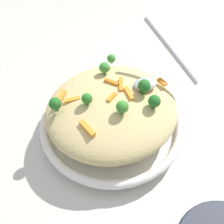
% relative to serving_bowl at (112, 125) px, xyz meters
% --- Properties ---
extents(ground_plane, '(2.40, 2.40, 0.00)m').
position_rel_serving_bowl_xyz_m(ground_plane, '(0.00, 0.00, -0.02)').
color(ground_plane, beige).
extents(serving_bowl, '(0.34, 0.34, 0.04)m').
position_rel_serving_bowl_xyz_m(serving_bowl, '(0.00, 0.00, 0.00)').
color(serving_bowl, white).
rests_on(serving_bowl, ground_plane).
extents(pasta_mound, '(0.30, 0.28, 0.08)m').
position_rel_serving_bowl_xyz_m(pasta_mound, '(0.00, 0.00, 0.05)').
color(pasta_mound, '#D1BA7A').
rests_on(pasta_mound, serving_bowl).
extents(carrot_piece_0, '(0.03, 0.02, 0.01)m').
position_rel_serving_bowl_xyz_m(carrot_piece_0, '(0.00, -0.00, 0.10)').
color(carrot_piece_0, orange).
rests_on(carrot_piece_0, pasta_mound).
extents(carrot_piece_1, '(0.01, 0.04, 0.01)m').
position_rel_serving_bowl_xyz_m(carrot_piece_1, '(0.04, -0.01, 0.09)').
color(carrot_piece_1, orange).
rests_on(carrot_piece_1, pasta_mound).
extents(carrot_piece_2, '(0.01, 0.03, 0.01)m').
position_rel_serving_bowl_xyz_m(carrot_piece_2, '(0.12, -0.01, 0.09)').
color(carrot_piece_2, orange).
rests_on(carrot_piece_2, pasta_mound).
extents(carrot_piece_3, '(0.04, 0.04, 0.01)m').
position_rel_serving_bowl_xyz_m(carrot_piece_3, '(-0.09, 0.06, 0.09)').
color(carrot_piece_3, orange).
rests_on(carrot_piece_3, pasta_mound).
extents(carrot_piece_4, '(0.03, 0.02, 0.01)m').
position_rel_serving_bowl_xyz_m(carrot_piece_4, '(-0.07, 0.04, 0.09)').
color(carrot_piece_4, orange).
rests_on(carrot_piece_4, pasta_mound).
extents(carrot_piece_5, '(0.03, 0.04, 0.01)m').
position_rel_serving_bowl_xyz_m(carrot_piece_5, '(0.04, 0.03, 0.09)').
color(carrot_piece_5, orange).
rests_on(carrot_piece_5, pasta_mound).
extents(carrot_piece_6, '(0.02, 0.03, 0.01)m').
position_rel_serving_bowl_xyz_m(carrot_piece_6, '(0.02, 0.04, 0.09)').
color(carrot_piece_6, orange).
rests_on(carrot_piece_6, pasta_mound).
extents(carrot_piece_7, '(0.02, 0.04, 0.01)m').
position_rel_serving_bowl_xyz_m(carrot_piece_7, '(-0.08, -0.05, 0.09)').
color(carrot_piece_7, orange).
rests_on(carrot_piece_7, pasta_mound).
extents(broccoli_floret_0, '(0.02, 0.02, 0.03)m').
position_rel_serving_bowl_xyz_m(broccoli_floret_0, '(-0.05, 0.01, 0.11)').
color(broccoli_floret_0, '#296820').
rests_on(broccoli_floret_0, pasta_mound).
extents(broccoli_floret_1, '(0.02, 0.02, 0.03)m').
position_rel_serving_bowl_xyz_m(broccoli_floret_1, '(0.02, 0.08, 0.10)').
color(broccoli_floret_1, '#377928').
rests_on(broccoli_floret_1, pasta_mound).
extents(broccoli_floret_2, '(0.03, 0.03, 0.03)m').
position_rel_serving_bowl_xyz_m(broccoli_floret_2, '(-0.11, 0.03, 0.10)').
color(broccoli_floret_2, '#205B1C').
rests_on(broccoli_floret_2, pasta_mound).
extents(broccoli_floret_3, '(0.03, 0.03, 0.03)m').
position_rel_serving_bowl_xyz_m(broccoli_floret_3, '(0.00, -0.04, 0.11)').
color(broccoli_floret_3, '#377928').
rests_on(broccoli_floret_3, pasta_mound).
extents(broccoli_floret_4, '(0.03, 0.03, 0.03)m').
position_rel_serving_bowl_xyz_m(broccoli_floret_4, '(0.07, -0.06, 0.10)').
color(broccoli_floret_4, '#205B1C').
rests_on(broccoli_floret_4, pasta_mound).
extents(broccoli_floret_5, '(0.03, 0.03, 0.04)m').
position_rel_serving_bowl_xyz_m(broccoli_floret_5, '(0.07, -0.02, 0.11)').
color(broccoli_floret_5, '#205B1C').
rests_on(broccoli_floret_5, pasta_mound).
extents(broccoli_floret_6, '(0.02, 0.02, 0.02)m').
position_rel_serving_bowl_xyz_m(broccoli_floret_6, '(0.06, 0.11, 0.10)').
color(broccoli_floret_6, '#377928').
rests_on(broccoli_floret_6, pasta_mound).
extents(serving_spoon, '(0.13, 0.17, 0.10)m').
position_rel_serving_bowl_xyz_m(serving_spoon, '(0.11, 0.01, 0.11)').
color(serving_spoon, '#B7B7BC').
rests_on(serving_spoon, pasta_mound).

